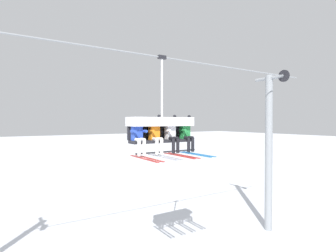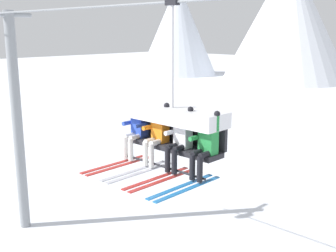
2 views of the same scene
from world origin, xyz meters
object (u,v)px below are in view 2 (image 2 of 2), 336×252
Objects in this scene: lift_tower_near at (16,118)px; chairlift_chair at (174,121)px; skier_white at (179,139)px; skier_orange at (156,134)px; skier_green at (204,145)px; skier_blue at (135,130)px.

lift_tower_near reaches higher than chairlift_chair.
lift_tower_near is 2.45× the size of chairlift_chair.
chairlift_chair is at bearing 145.90° from skier_white.
chairlift_chair is 0.47m from skier_orange.
lift_tower_near is 4.63× the size of skier_orange.
lift_tower_near is 8.61m from skier_white.
lift_tower_near is at bearing 173.82° from skier_white.
skier_green is (0.63, 0.00, 0.00)m from skier_white.
skier_white is (0.63, 0.00, 0.00)m from skier_orange.
skier_white is (8.51, -0.92, 0.92)m from lift_tower_near.
chairlift_chair is at bearing 34.67° from skier_orange.
skier_orange is (-0.31, -0.21, -0.29)m from chairlift_chair.
skier_orange is 1.25m from skier_green.
chairlift_chair is 0.48m from skier_white.
skier_green is at bearing 0.21° from skier_blue.
lift_tower_near is 4.63× the size of skier_blue.
skier_blue is 1.00× the size of skier_white.
skier_white is 1.00× the size of skier_green.
lift_tower_near is at bearing 175.06° from chairlift_chair.
skier_orange is at bearing -145.33° from chairlift_chair.
lift_tower_near is 9.23m from skier_green.
lift_tower_near reaches higher than skier_blue.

